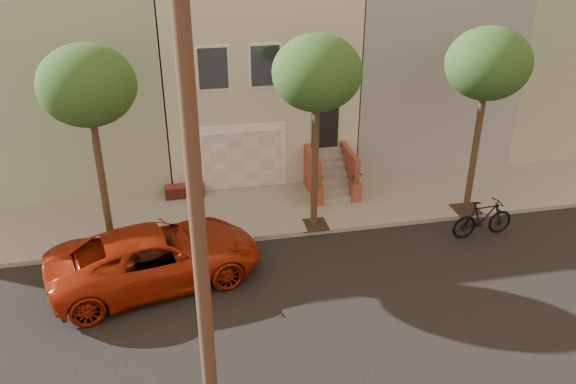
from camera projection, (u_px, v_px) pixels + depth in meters
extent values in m
plane|color=black|center=(312.00, 303.00, 15.84)|extent=(90.00, 90.00, 0.00)
cube|color=gray|center=(276.00, 210.00, 20.50)|extent=(40.00, 3.70, 0.15)
cube|color=beige|center=(249.00, 68.00, 24.04)|extent=(7.00, 8.00, 7.00)
cube|color=#94A686|center=(78.00, 77.00, 22.81)|extent=(6.50, 8.00, 7.00)
cube|color=gray|center=(404.00, 60.00, 25.27)|extent=(6.50, 8.00, 7.00)
cube|color=#94A686|center=(539.00, 53.00, 26.44)|extent=(6.50, 8.00, 7.00)
cube|color=white|center=(243.00, 157.00, 21.39)|extent=(3.20, 0.12, 2.50)
cube|color=silver|center=(243.00, 160.00, 21.38)|extent=(2.90, 0.06, 2.20)
cube|color=gray|center=(251.00, 210.00, 20.30)|extent=(3.20, 3.70, 0.02)
cube|color=maroon|center=(185.00, 191.00, 21.17)|extent=(1.40, 0.45, 0.44)
cube|color=black|center=(325.00, 122.00, 21.39)|extent=(1.00, 0.06, 2.00)
cube|color=#3F4751|center=(213.00, 68.00, 19.69)|extent=(1.00, 0.06, 1.40)
cube|color=white|center=(213.00, 68.00, 19.71)|extent=(1.15, 0.05, 1.55)
cube|color=#3F4751|center=(265.00, 66.00, 20.01)|extent=(1.00, 0.06, 1.40)
cube|color=white|center=(265.00, 66.00, 20.03)|extent=(1.15, 0.05, 1.55)
cube|color=#3F4751|center=(316.00, 63.00, 20.34)|extent=(1.00, 0.06, 1.40)
cube|color=white|center=(316.00, 63.00, 20.36)|extent=(1.15, 0.05, 1.55)
cube|color=gray|center=(336.00, 199.00, 20.85)|extent=(1.20, 0.28, 0.20)
cube|color=gray|center=(334.00, 191.00, 21.00)|extent=(1.20, 0.28, 0.20)
cube|color=gray|center=(332.00, 183.00, 21.16)|extent=(1.20, 0.28, 0.20)
cube|color=gray|center=(331.00, 174.00, 21.32)|extent=(1.20, 0.28, 0.20)
cube|color=gray|center=(329.00, 166.00, 21.47)|extent=(1.20, 0.28, 0.20)
cube|color=gray|center=(327.00, 159.00, 21.63)|extent=(1.20, 0.28, 0.20)
cube|color=gray|center=(325.00, 151.00, 21.78)|extent=(1.20, 0.28, 0.20)
cube|color=brown|center=(312.00, 174.00, 21.14)|extent=(0.18, 1.96, 1.60)
cube|color=brown|center=(349.00, 170.00, 21.40)|extent=(0.18, 1.96, 1.60)
cube|color=brown|center=(318.00, 195.00, 20.57)|extent=(0.35, 0.35, 0.70)
imported|color=#1E491A|center=(318.00, 181.00, 20.32)|extent=(0.40, 0.35, 0.45)
cube|color=brown|center=(356.00, 192.00, 20.83)|extent=(0.35, 0.35, 0.70)
imported|color=#1E491A|center=(356.00, 177.00, 20.57)|extent=(0.41, 0.35, 0.45)
cube|color=#2D2116|center=(112.00, 246.00, 18.20)|extent=(0.90, 0.90, 0.02)
cylinder|color=#362518|center=(103.00, 185.00, 17.27)|extent=(0.22, 0.22, 4.20)
ellipsoid|color=#1E491A|center=(87.00, 85.00, 15.91)|extent=(2.70, 2.57, 2.29)
cube|color=#2D2116|center=(314.00, 225.00, 19.37)|extent=(0.90, 0.90, 0.02)
cylinder|color=#362518|center=(315.00, 167.00, 18.44)|extent=(0.22, 0.22, 4.20)
ellipsoid|color=#1E491A|center=(317.00, 73.00, 17.08)|extent=(2.70, 2.57, 2.29)
cube|color=#2D2116|center=(466.00, 209.00, 20.37)|extent=(0.90, 0.90, 0.02)
cylinder|color=#362518|center=(474.00, 154.00, 19.43)|extent=(0.22, 0.22, 4.20)
ellipsoid|color=#1E491A|center=(488.00, 63.00, 18.08)|extent=(2.70, 2.57, 2.29)
cylinder|color=#452E20|center=(196.00, 204.00, 10.27)|extent=(0.30, 0.30, 10.00)
imported|color=#9F250D|center=(156.00, 256.00, 16.41)|extent=(6.39, 3.99, 1.65)
imported|color=black|center=(483.00, 218.00, 18.77)|extent=(2.17, 0.74, 1.28)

